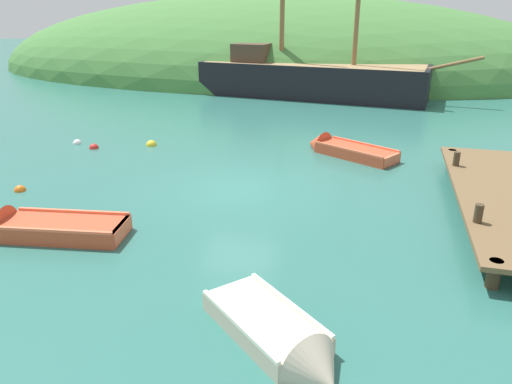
{
  "coord_description": "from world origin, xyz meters",
  "views": [
    {
      "loc": [
        4.22,
        -13.68,
        5.43
      ],
      "look_at": [
        0.87,
        -1.11,
        0.4
      ],
      "focal_mm": 34.07,
      "sensor_mm": 36.0,
      "label": 1
    }
  ],
  "objects_px": {
    "buoy_red": "(94,148)",
    "buoy_white": "(77,144)",
    "rowboat_portside": "(41,230)",
    "buoy_yellow": "(151,145)",
    "buoy_orange": "(20,191)",
    "rowboat_outer_left": "(281,341)",
    "rowboat_far": "(343,151)",
    "sailing_ship": "(310,83)"
  },
  "relations": [
    {
      "from": "buoy_red",
      "to": "buoy_white",
      "type": "relative_size",
      "value": 1.05
    },
    {
      "from": "rowboat_portside",
      "to": "buoy_white",
      "type": "xyz_separation_m",
      "value": [
        -4.21,
        7.78,
        -0.14
      ]
    },
    {
      "from": "buoy_yellow",
      "to": "buoy_white",
      "type": "xyz_separation_m",
      "value": [
        -3.11,
        -0.55,
        0.0
      ]
    },
    {
      "from": "buoy_orange",
      "to": "buoy_white",
      "type": "xyz_separation_m",
      "value": [
        -1.51,
        5.28,
        0.0
      ]
    },
    {
      "from": "buoy_yellow",
      "to": "rowboat_outer_left",
      "type": "bearing_deg",
      "value": -54.5
    },
    {
      "from": "buoy_orange",
      "to": "rowboat_far",
      "type": "bearing_deg",
      "value": 35.26
    },
    {
      "from": "rowboat_portside",
      "to": "buoy_red",
      "type": "height_order",
      "value": "rowboat_portside"
    },
    {
      "from": "buoy_yellow",
      "to": "buoy_orange",
      "type": "distance_m",
      "value": 6.05
    },
    {
      "from": "rowboat_portside",
      "to": "rowboat_outer_left",
      "type": "xyz_separation_m",
      "value": [
        6.74,
        -2.66,
        -0.02
      ]
    },
    {
      "from": "sailing_ship",
      "to": "buoy_white",
      "type": "relative_size",
      "value": 46.15
    },
    {
      "from": "sailing_ship",
      "to": "buoy_white",
      "type": "height_order",
      "value": "sailing_ship"
    },
    {
      "from": "sailing_ship",
      "to": "rowboat_portside",
      "type": "xyz_separation_m",
      "value": [
        -3.41,
        -21.47,
        -0.65
      ]
    },
    {
      "from": "rowboat_outer_left",
      "to": "buoy_white",
      "type": "distance_m",
      "value": 15.13
    },
    {
      "from": "buoy_yellow",
      "to": "buoy_red",
      "type": "relative_size",
      "value": 1.15
    },
    {
      "from": "rowboat_far",
      "to": "rowboat_outer_left",
      "type": "height_order",
      "value": "rowboat_far"
    },
    {
      "from": "rowboat_outer_left",
      "to": "buoy_yellow",
      "type": "xyz_separation_m",
      "value": [
        -7.84,
        10.99,
        -0.12
      ]
    },
    {
      "from": "rowboat_far",
      "to": "rowboat_portside",
      "type": "relative_size",
      "value": 0.98
    },
    {
      "from": "rowboat_outer_left",
      "to": "buoy_red",
      "type": "distance_m",
      "value": 14.07
    },
    {
      "from": "rowboat_far",
      "to": "buoy_yellow",
      "type": "relative_size",
      "value": 8.9
    },
    {
      "from": "buoy_yellow",
      "to": "buoy_white",
      "type": "distance_m",
      "value": 3.16
    },
    {
      "from": "buoy_red",
      "to": "buoy_orange",
      "type": "distance_m",
      "value": 4.87
    },
    {
      "from": "sailing_ship",
      "to": "rowboat_portside",
      "type": "height_order",
      "value": "sailing_ship"
    },
    {
      "from": "rowboat_outer_left",
      "to": "buoy_red",
      "type": "relative_size",
      "value": 7.99
    },
    {
      "from": "rowboat_far",
      "to": "buoy_yellow",
      "type": "distance_m",
      "value": 7.8
    },
    {
      "from": "buoy_red",
      "to": "buoy_orange",
      "type": "relative_size",
      "value": 1.07
    },
    {
      "from": "rowboat_far",
      "to": "rowboat_outer_left",
      "type": "distance_m",
      "value": 11.77
    },
    {
      "from": "buoy_orange",
      "to": "sailing_ship",
      "type": "bearing_deg",
      "value": 72.15
    },
    {
      "from": "sailing_ship",
      "to": "buoy_white",
      "type": "bearing_deg",
      "value": -112.44
    },
    {
      "from": "buoy_red",
      "to": "buoy_yellow",
      "type": "bearing_deg",
      "value": 25.72
    },
    {
      "from": "rowboat_portside",
      "to": "rowboat_outer_left",
      "type": "height_order",
      "value": "rowboat_portside"
    },
    {
      "from": "sailing_ship",
      "to": "buoy_yellow",
      "type": "height_order",
      "value": "sailing_ship"
    },
    {
      "from": "rowboat_portside",
      "to": "buoy_orange",
      "type": "distance_m",
      "value": 3.68
    },
    {
      "from": "rowboat_far",
      "to": "buoy_white",
      "type": "xyz_separation_m",
      "value": [
        -10.87,
        -1.34,
        -0.14
      ]
    },
    {
      "from": "rowboat_far",
      "to": "buoy_orange",
      "type": "relative_size",
      "value": 10.93
    },
    {
      "from": "rowboat_far",
      "to": "buoy_red",
      "type": "bearing_deg",
      "value": 40.54
    },
    {
      "from": "rowboat_far",
      "to": "sailing_ship",
      "type": "bearing_deg",
      "value": -44.95
    },
    {
      "from": "rowboat_outer_left",
      "to": "buoy_white",
      "type": "height_order",
      "value": "rowboat_outer_left"
    },
    {
      "from": "buoy_yellow",
      "to": "rowboat_far",
      "type": "bearing_deg",
      "value": 5.77
    },
    {
      "from": "buoy_orange",
      "to": "buoy_white",
      "type": "distance_m",
      "value": 5.49
    },
    {
      "from": "rowboat_far",
      "to": "rowboat_outer_left",
      "type": "xyz_separation_m",
      "value": [
        0.08,
        -11.77,
        -0.02
      ]
    },
    {
      "from": "buoy_white",
      "to": "buoy_red",
      "type": "bearing_deg",
      "value": -22.31
    },
    {
      "from": "sailing_ship",
      "to": "buoy_red",
      "type": "xyz_separation_m",
      "value": [
        -6.56,
        -14.12,
        -0.79
      ]
    }
  ]
}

